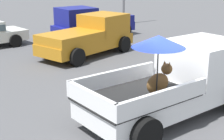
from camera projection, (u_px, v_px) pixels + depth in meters
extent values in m
plane|color=#4C4C4F|center=(167.00, 116.00, 9.02)|extent=(80.00, 80.00, 0.00)
cylinder|color=black|center=(183.00, 80.00, 10.67)|extent=(0.80, 0.28, 0.80)
cylinder|color=black|center=(94.00, 106.00, 8.62)|extent=(0.80, 0.28, 0.80)
cylinder|color=black|center=(146.00, 135.00, 7.14)|extent=(0.80, 0.28, 0.80)
cube|color=white|center=(168.00, 96.00, 8.85)|extent=(5.01, 1.81, 0.50)
cube|color=white|center=(203.00, 59.00, 9.45)|extent=(2.11, 1.87, 1.08)
cube|color=black|center=(137.00, 96.00, 8.10)|extent=(2.81, 1.85, 0.06)
cube|color=white|center=(114.00, 78.00, 8.73)|extent=(2.80, 0.11, 0.40)
cube|color=white|center=(165.00, 98.00, 7.34)|extent=(2.80, 0.11, 0.40)
cube|color=white|center=(91.00, 100.00, 7.24)|extent=(0.11, 1.84, 0.40)
ellipsoid|color=brown|center=(158.00, 84.00, 8.10)|extent=(0.68, 0.32, 0.52)
sphere|color=brown|center=(167.00, 69.00, 8.18)|extent=(0.28, 0.28, 0.28)
cone|color=brown|center=(165.00, 63.00, 8.20)|extent=(0.09, 0.09, 0.12)
cone|color=brown|center=(169.00, 64.00, 8.08)|extent=(0.09, 0.09, 0.12)
cylinder|color=black|center=(157.00, 72.00, 7.77)|extent=(0.03, 0.03, 1.27)
cone|color=#1E33B7|center=(159.00, 41.00, 7.55)|extent=(1.26, 1.26, 0.28)
cylinder|color=black|center=(79.00, 36.00, 17.89)|extent=(0.77, 0.28, 0.76)
cylinder|color=black|center=(62.00, 31.00, 19.36)|extent=(0.77, 0.28, 0.76)
cylinder|color=black|center=(125.00, 30.00, 19.71)|extent=(0.77, 0.28, 0.76)
cylinder|color=black|center=(107.00, 26.00, 21.17)|extent=(0.77, 0.28, 0.76)
cube|color=navy|center=(94.00, 28.00, 19.48)|extent=(4.84, 1.91, 0.50)
cube|color=navy|center=(76.00, 17.00, 18.59)|extent=(1.94, 1.84, 1.00)
cube|color=navy|center=(108.00, 19.00, 19.92)|extent=(2.74, 1.86, 0.40)
cylinder|color=black|center=(95.00, 39.00, 17.09)|extent=(0.80, 0.43, 0.76)
cylinder|color=black|center=(124.00, 44.00, 15.94)|extent=(0.80, 0.43, 0.76)
cylinder|color=black|center=(47.00, 50.00, 14.72)|extent=(0.80, 0.43, 0.76)
cylinder|color=black|center=(77.00, 57.00, 13.57)|extent=(0.80, 0.43, 0.76)
cube|color=#B27219|center=(87.00, 44.00, 15.28)|extent=(5.08, 2.84, 0.50)
cube|color=#B27219|center=(104.00, 24.00, 15.95)|extent=(2.26, 2.18, 1.00)
cube|color=#B27219|center=(71.00, 37.00, 14.41)|extent=(3.04, 2.37, 0.40)
cylinder|color=black|center=(1.00, 36.00, 18.21)|extent=(0.68, 0.27, 0.66)
cylinder|color=black|center=(15.00, 41.00, 16.96)|extent=(0.68, 0.27, 0.66)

